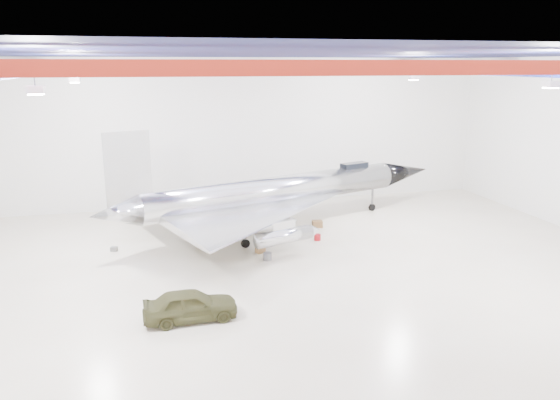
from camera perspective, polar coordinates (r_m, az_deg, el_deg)
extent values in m
plane|color=beige|center=(28.59, 0.30, -7.56)|extent=(40.00, 40.00, 0.00)
plane|color=silver|center=(41.57, -4.95, 7.04)|extent=(40.00, 0.00, 40.00)
plane|color=#0A0F38|center=(26.59, 0.33, 15.07)|extent=(40.00, 40.00, 0.00)
cube|color=maroon|center=(18.02, 7.79, 13.53)|extent=(39.50, 0.25, 0.50)
cube|color=maroon|center=(23.69, 2.22, 13.73)|extent=(39.50, 0.25, 0.50)
cube|color=maroon|center=(29.49, -1.18, 13.79)|extent=(39.50, 0.25, 0.50)
cube|color=maroon|center=(35.36, -3.46, 13.81)|extent=(39.50, 0.25, 0.50)
cube|color=#0E1554|center=(26.26, -26.51, 11.68)|extent=(0.25, 29.50, 0.40)
cube|color=#0E1554|center=(31.81, 22.26, 12.26)|extent=(0.25, 29.50, 0.40)
cube|color=silver|center=(20.01, -24.18, 10.48)|extent=(0.55, 0.55, 0.25)
cube|color=silver|center=(25.86, 26.47, 10.78)|extent=(0.55, 0.55, 0.25)
cube|color=silver|center=(31.90, -20.66, 11.68)|extent=(0.55, 0.55, 0.25)
cube|color=silver|center=(35.86, 13.80, 12.33)|extent=(0.55, 0.55, 0.25)
cylinder|color=silver|center=(35.32, -0.28, 1.02)|extent=(18.00, 7.46, 1.83)
cone|color=black|center=(42.42, 12.95, 2.86)|extent=(4.93, 3.17, 1.83)
cone|color=silver|center=(31.18, -16.92, -1.37)|extent=(3.19, 2.60, 1.83)
cube|color=silver|center=(30.90, -15.60, 3.13)|extent=(2.47, 0.91, 4.13)
cube|color=black|center=(38.86, 7.76, 3.54)|extent=(2.15, 1.33, 0.46)
cylinder|color=silver|center=(30.13, 0.41, -3.82)|extent=(3.57, 1.87, 0.83)
cylinder|color=silver|center=(31.99, -1.82, -2.76)|extent=(3.57, 1.87, 0.83)
cylinder|color=silver|center=(36.66, -6.22, -0.65)|extent=(3.57, 1.87, 0.83)
cylinder|color=silver|center=(38.67, -7.73, 0.08)|extent=(3.57, 1.87, 0.83)
cylinder|color=#59595B|center=(40.61, 9.62, 0.02)|extent=(0.17, 0.17, 1.65)
cylinder|color=black|center=(40.75, 9.59, -0.76)|extent=(0.55, 0.35, 0.51)
cylinder|color=#59595B|center=(32.08, -3.65, -3.59)|extent=(0.17, 0.17, 1.65)
cylinder|color=black|center=(32.25, -3.63, -4.55)|extent=(0.55, 0.35, 0.51)
cylinder|color=#59595B|center=(36.00, -7.18, -1.71)|extent=(0.17, 0.17, 1.65)
cylinder|color=black|center=(36.16, -7.16, -2.57)|extent=(0.55, 0.35, 0.51)
imported|color=#3B3B1D|center=(23.65, -9.34, -10.78)|extent=(3.99, 1.71, 1.34)
cube|color=olive|center=(33.22, -8.40, -4.29)|extent=(0.57, 0.50, 0.34)
cube|color=maroon|center=(35.84, -5.29, -2.88)|extent=(0.47, 0.42, 0.27)
cylinder|color=#59595B|center=(30.23, -1.32, -5.91)|extent=(0.62, 0.62, 0.42)
cube|color=olive|center=(36.23, 3.92, -2.51)|extent=(0.70, 0.58, 0.45)
cube|color=#59595B|center=(33.08, -16.96, -4.92)|extent=(0.44, 0.40, 0.26)
cylinder|color=maroon|center=(33.61, 3.93, -3.91)|extent=(0.52, 0.52, 0.38)
cube|color=olive|center=(31.40, -2.08, -5.22)|extent=(0.61, 0.55, 0.35)
cylinder|color=#59595B|center=(38.82, -3.13, -1.48)|extent=(0.42, 0.42, 0.31)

